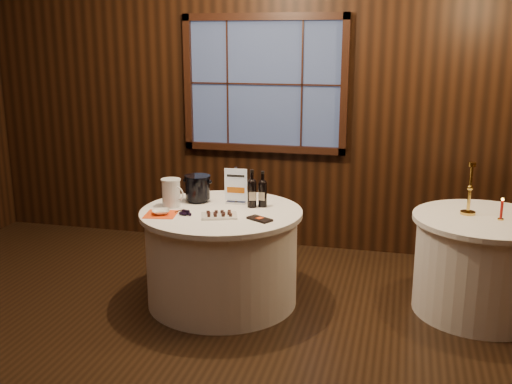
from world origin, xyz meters
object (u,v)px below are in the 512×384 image
(chocolate_plate, at_px, (219,215))
(brass_candlestick, at_px, (469,196))
(chocolate_box, at_px, (260,219))
(main_table, at_px, (222,256))
(side_table, at_px, (481,265))
(sign_stand, at_px, (236,191))
(port_bottle_right, at_px, (263,191))
(cracker_bowl, at_px, (161,212))
(grape_bunch, at_px, (186,212))
(red_candle, at_px, (501,211))
(port_bottle_left, at_px, (252,191))
(glass_pitcher, at_px, (171,193))
(ice_bucket, at_px, (198,188))

(chocolate_plate, xyz_separation_m, brass_candlestick, (1.83, 0.54, 0.13))
(brass_candlestick, bearing_deg, chocolate_box, -160.28)
(main_table, relative_size, side_table, 1.19)
(sign_stand, xyz_separation_m, chocolate_plate, (-0.02, -0.40, -0.09))
(port_bottle_right, bearing_deg, sign_stand, 170.98)
(sign_stand, bearing_deg, port_bottle_right, -12.22)
(cracker_bowl, bearing_deg, chocolate_box, 3.27)
(chocolate_box, xyz_separation_m, grape_bunch, (-0.58, 0.00, 0.01))
(grape_bunch, bearing_deg, chocolate_box, -0.35)
(chocolate_plate, bearing_deg, main_table, 102.26)
(port_bottle_right, xyz_separation_m, red_candle, (1.81, 0.08, -0.06))
(side_table, distance_m, grape_bunch, 2.31)
(port_bottle_right, relative_size, red_candle, 1.73)
(port_bottle_right, bearing_deg, main_table, -146.78)
(chocolate_plate, distance_m, chocolate_box, 0.32)
(main_table, bearing_deg, port_bottle_left, 35.03)
(chocolate_box, height_order, glass_pitcher, glass_pitcher)
(main_table, relative_size, grape_bunch, 7.44)
(cracker_bowl, bearing_deg, grape_bunch, 14.09)
(port_bottle_left, relative_size, red_candle, 1.82)
(side_table, bearing_deg, port_bottle_right, -176.03)
(sign_stand, height_order, port_bottle_right, sign_stand)
(sign_stand, bearing_deg, cracker_bowl, -138.16)
(chocolate_plate, relative_size, grape_bunch, 1.82)
(glass_pitcher, height_order, red_candle, glass_pitcher)
(ice_bucket, distance_m, red_candle, 2.36)
(brass_candlestick, bearing_deg, ice_bucket, -175.81)
(main_table, xyz_separation_m, glass_pitcher, (-0.42, 0.01, 0.50))
(chocolate_box, bearing_deg, cracker_bowl, -145.90)
(grape_bunch, bearing_deg, port_bottle_right, 35.02)
(sign_stand, bearing_deg, glass_pitcher, -157.67)
(brass_candlestick, bearing_deg, cracker_bowl, -165.59)
(chocolate_plate, height_order, cracker_bowl, chocolate_plate)
(port_bottle_right, bearing_deg, grape_bunch, -143.71)
(chocolate_box, distance_m, glass_pitcher, 0.81)
(red_candle, bearing_deg, main_table, -172.98)
(ice_bucket, height_order, brass_candlestick, brass_candlestick)
(sign_stand, distance_m, red_candle, 2.04)
(cracker_bowl, xyz_separation_m, brass_candlestick, (2.29, 0.59, 0.13))
(side_table, bearing_deg, brass_candlestick, 154.59)
(sign_stand, distance_m, glass_pitcher, 0.52)
(chocolate_box, bearing_deg, brass_candlestick, 50.55)
(sign_stand, xyz_separation_m, glass_pitcher, (-0.48, -0.21, 0.01))
(side_table, distance_m, ice_bucket, 2.32)
(chocolate_plate, bearing_deg, side_table, 13.66)
(grape_bunch, bearing_deg, chocolate_plate, 0.65)
(ice_bucket, height_order, glass_pitcher, glass_pitcher)
(port_bottle_right, xyz_separation_m, chocolate_plate, (-0.25, -0.36, -0.11))
(chocolate_box, relative_size, cracker_bowl, 1.41)
(side_table, relative_size, chocolate_box, 5.68)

